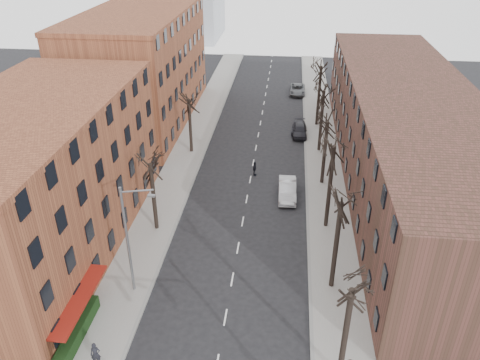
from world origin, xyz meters
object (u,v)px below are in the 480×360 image
(pedestrian_a, at_px, (96,354))
(parked_car_mid, at_px, (299,128))
(silver_sedan, at_px, (287,190))
(parked_car_near, at_px, (300,130))

(pedestrian_a, bearing_deg, parked_car_mid, 57.38)
(silver_sedan, distance_m, parked_car_mid, 16.55)
(silver_sedan, relative_size, parked_car_near, 1.10)
(parked_car_near, relative_size, pedestrian_a, 2.67)
(parked_car_near, bearing_deg, parked_car_mid, 96.24)
(parked_car_near, bearing_deg, pedestrian_a, -109.02)
(parked_car_mid, distance_m, pedestrian_a, 40.25)
(silver_sedan, xyz_separation_m, parked_car_mid, (1.18, 16.51, -0.20))
(silver_sedan, xyz_separation_m, pedestrian_a, (-11.45, -21.71, 0.17))
(pedestrian_a, bearing_deg, silver_sedan, 47.86)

